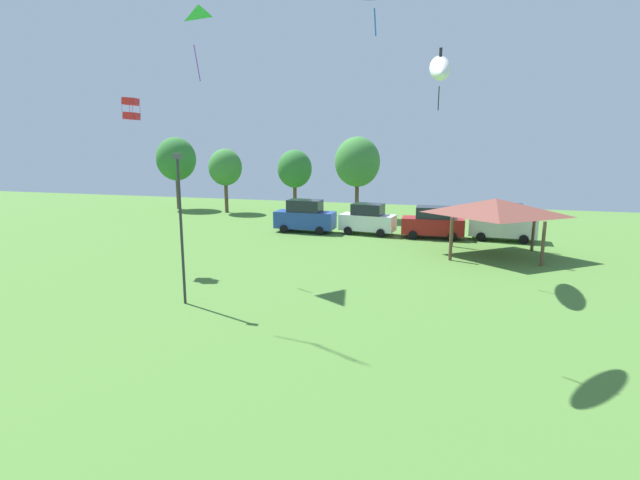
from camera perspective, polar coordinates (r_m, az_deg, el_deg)
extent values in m
cylinder|color=blue|center=(18.94, 6.32, 23.50)|extent=(0.12, 0.18, 0.89)
ellipsoid|color=white|center=(27.50, 13.55, 18.58)|extent=(1.45, 4.98, 2.24)
cube|color=black|center=(27.54, 13.58, 19.20)|extent=(0.18, 0.39, 1.32)
cylinder|color=black|center=(27.35, 13.40, 15.47)|extent=(0.07, 0.22, 1.20)
cube|color=red|center=(30.31, -20.84, 14.58)|extent=(0.90, 0.88, 0.44)
cube|color=red|center=(30.26, -20.74, 13.11)|extent=(0.90, 0.88, 0.44)
cylinder|color=purple|center=(30.21, -21.70, 13.79)|extent=(0.02, 0.02, 1.17)
cylinder|color=purple|center=(29.82, -20.64, 13.91)|extent=(0.02, 0.02, 1.17)
cylinder|color=purple|center=(30.75, -20.93, 13.79)|extent=(0.02, 0.02, 1.17)
cylinder|color=purple|center=(30.36, -19.88, 13.90)|extent=(0.02, 0.02, 1.17)
pyramid|color=green|center=(29.03, -15.23, 21.70)|extent=(1.56, 2.05, 0.52)
cylinder|color=purple|center=(28.62, -13.87, 19.04)|extent=(0.31, 0.11, 1.84)
cube|color=#234299|center=(39.32, -1.73, 2.33)|extent=(4.73, 1.83, 1.32)
cube|color=#1E232D|center=(39.16, -1.74, 3.94)|extent=(2.61, 1.65, 0.92)
cylinder|color=black|center=(38.17, -0.06, 1.06)|extent=(0.64, 0.23, 0.64)
cylinder|color=black|center=(39.82, 0.66, 1.49)|extent=(0.64, 0.23, 0.64)
cylinder|color=black|center=(39.10, -4.15, 1.27)|extent=(0.64, 0.23, 0.64)
cylinder|color=black|center=(40.71, -3.29, 1.68)|extent=(0.64, 0.23, 0.64)
cube|color=silver|center=(38.60, 5.47, 2.03)|extent=(4.35, 2.24, 1.21)
cube|color=#1E232D|center=(38.44, 5.49, 3.54)|extent=(2.47, 1.88, 0.84)
cylinder|color=black|center=(37.52, 6.94, 0.79)|extent=(0.66, 0.30, 0.64)
cylinder|color=black|center=(39.18, 7.63, 1.22)|extent=(0.66, 0.30, 0.64)
cylinder|color=black|center=(38.27, 3.21, 1.07)|extent=(0.66, 0.30, 0.64)
cylinder|color=black|center=(39.91, 4.05, 1.48)|extent=(0.66, 0.30, 0.64)
cube|color=maroon|center=(37.85, 12.76, 1.60)|extent=(4.57, 2.05, 1.19)
cube|color=#1E232D|center=(37.69, 12.83, 3.11)|extent=(2.54, 1.81, 0.83)
cylinder|color=black|center=(37.06, 14.86, 0.36)|extent=(0.65, 0.25, 0.64)
cylinder|color=black|center=(38.88, 14.79, 0.87)|extent=(0.65, 0.25, 0.64)
cylinder|color=black|center=(37.07, 10.56, 0.55)|extent=(0.65, 0.25, 0.64)
cylinder|color=black|center=(38.89, 10.69, 1.05)|extent=(0.65, 0.25, 0.64)
cube|color=silver|center=(38.37, 20.16, 1.46)|extent=(4.74, 2.14, 1.38)
cube|color=#1E232D|center=(38.20, 20.28, 3.19)|extent=(2.65, 1.84, 0.97)
cylinder|color=black|center=(37.64, 22.26, 0.06)|extent=(0.65, 0.27, 0.64)
cylinder|color=black|center=(39.42, 22.17, 0.54)|extent=(0.65, 0.27, 0.64)
cylinder|color=black|center=(37.60, 17.91, 0.35)|extent=(0.65, 0.27, 0.64)
cylinder|color=black|center=(39.39, 18.01, 0.82)|extent=(0.65, 0.27, 0.64)
cylinder|color=brown|center=(30.95, 14.74, 0.10)|extent=(0.20, 0.20, 2.60)
cylinder|color=brown|center=(31.32, 24.14, -0.40)|extent=(0.20, 0.20, 2.60)
cylinder|color=brown|center=(35.02, 14.88, 1.37)|extent=(0.20, 0.20, 2.60)
cylinder|color=brown|center=(35.35, 23.19, 0.92)|extent=(0.20, 0.20, 2.60)
pyramid|color=brown|center=(32.79, 19.45, 3.63)|extent=(6.63, 5.36, 1.00)
cylinder|color=#2D2D33|center=(22.40, -15.55, 0.75)|extent=(0.12, 0.12, 6.35)
cube|color=#4C4C51|center=(22.06, -16.01, 9.19)|extent=(0.36, 0.20, 0.24)
cylinder|color=brown|center=(54.72, -15.93, 5.37)|extent=(0.36, 0.36, 3.71)
ellipsoid|color=#337533|center=(54.50, -16.12, 8.89)|extent=(4.05, 4.05, 4.46)
cylinder|color=brown|center=(50.92, -10.66, 4.95)|extent=(0.36, 0.36, 3.28)
ellipsoid|color=#3D7F38|center=(50.69, -10.78, 8.17)|extent=(3.29, 3.29, 3.61)
cylinder|color=brown|center=(50.37, -2.88, 4.94)|extent=(0.36, 0.36, 3.06)
ellipsoid|color=#337533|center=(50.13, -2.92, 8.13)|extent=(3.42, 3.42, 3.76)
cylinder|color=brown|center=(46.34, 4.23, 4.73)|extent=(0.36, 0.36, 3.65)
ellipsoid|color=#3D7F38|center=(46.08, 4.29, 8.90)|extent=(4.12, 4.12, 4.53)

